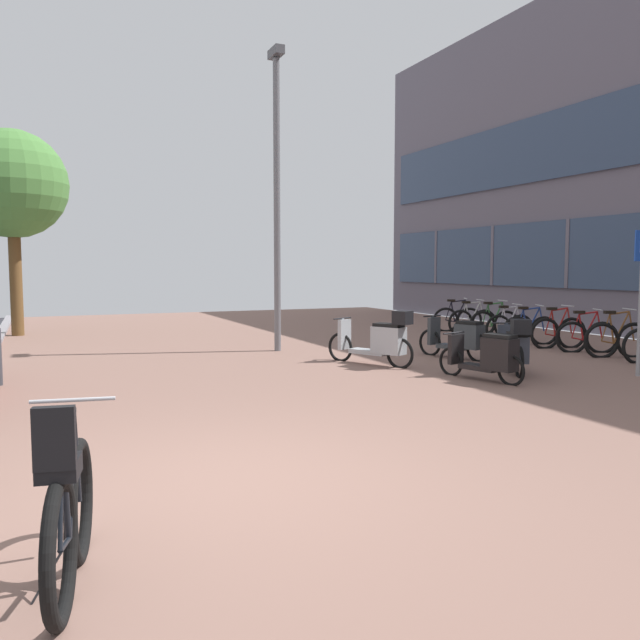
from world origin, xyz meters
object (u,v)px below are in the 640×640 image
object	(u,v)px
scooter_extra	(380,340)
scooter_far	(515,347)
bicycle_rack_03	(618,340)
bicycle_rack_04	(587,337)
bicycle_rack_05	(558,333)
lamp_post	(277,187)
street_tree	(12,185)
bicycle_rack_08	(494,324)
bicycle_foreground	(63,517)
scooter_mid	(489,356)
bicycle_rack_10	(457,319)
bicycle_rack_09	(472,322)
bicycle_rack_06	(530,330)
scooter_near	(460,338)
bicycle_rack_07	(509,327)

from	to	relation	value
scooter_extra	scooter_far	bearing A→B (deg)	-45.16
bicycle_rack_03	bicycle_rack_04	bearing A→B (deg)	88.98
bicycle_rack_05	lamp_post	bearing A→B (deg)	159.89
bicycle_rack_05	street_tree	size ratio (longest dim) A/B	0.25
street_tree	bicycle_rack_08	bearing A→B (deg)	-25.82
bicycle_rack_03	bicycle_rack_08	size ratio (longest dim) A/B	0.98
bicycle_foreground	bicycle_rack_08	size ratio (longest dim) A/B	1.07
bicycle_rack_03	scooter_mid	distance (m)	4.20
bicycle_rack_10	lamp_post	distance (m)	7.02
bicycle_rack_04	bicycle_rack_08	distance (m)	3.15
bicycle_rack_09	scooter_extra	size ratio (longest dim) A/B	0.76
bicycle_rack_06	bicycle_rack_10	xyz separation A→B (m)	(0.26, 3.15, 0.01)
bicycle_rack_03	bicycle_rack_10	world-z (taller)	bicycle_rack_03
bicycle_rack_05	scooter_near	bearing A→B (deg)	-171.22
bicycle_rack_10	scooter_far	distance (m)	7.01
scooter_mid	scooter_far	distance (m)	0.99
bicycle_rack_03	bicycle_rack_06	size ratio (longest dim) A/B	1.06
bicycle_rack_03	bicycle_rack_09	xyz separation A→B (m)	(0.09, 4.72, -0.01)
bicycle_rack_06	street_tree	bearing A→B (deg)	147.42
bicycle_rack_03	scooter_near	distance (m)	3.20
bicycle_rack_05	bicycle_rack_06	bearing A→B (deg)	95.82
bicycle_rack_03	street_tree	size ratio (longest dim) A/B	0.25
bicycle_rack_09	bicycle_rack_10	world-z (taller)	bicycle_rack_10
bicycle_foreground	scooter_far	distance (m)	8.60
bicycle_rack_07	scooter_mid	world-z (taller)	bicycle_rack_07
bicycle_rack_06	scooter_far	xyz separation A→B (m)	(-3.09, -3.00, 0.11)
bicycle_rack_09	lamp_post	distance (m)	6.77
lamp_post	street_tree	world-z (taller)	lamp_post
bicycle_rack_04	bicycle_rack_08	bearing A→B (deg)	87.01
bicycle_rack_03	lamp_post	bearing A→B (deg)	147.50
bicycle_foreground	scooter_mid	bearing A→B (deg)	33.52
scooter_near	scooter_far	world-z (taller)	scooter_far
bicycle_rack_04	scooter_near	size ratio (longest dim) A/B	0.72
scooter_near	scooter_far	bearing A→B (deg)	-95.46
scooter_near	scooter_mid	world-z (taller)	scooter_near
bicycle_foreground	bicycle_rack_05	size ratio (longest dim) A/B	1.10
bicycle_rack_08	bicycle_rack_09	distance (m)	0.79
scooter_extra	bicycle_rack_09	bearing A→B (deg)	36.91
bicycle_rack_03	bicycle_rack_06	distance (m)	2.36
bicycle_rack_07	scooter_mid	size ratio (longest dim) A/B	0.77
bicycle_rack_04	bicycle_rack_09	distance (m)	3.94
bicycle_rack_03	lamp_post	world-z (taller)	lamp_post
scooter_near	lamp_post	xyz separation A→B (m)	(-2.82, 2.60, 3.07)
bicycle_foreground	scooter_near	world-z (taller)	bicycle_foreground
scooter_extra	lamp_post	size ratio (longest dim) A/B	0.28
bicycle_rack_06	bicycle_rack_09	world-z (taller)	bicycle_rack_09
scooter_mid	scooter_extra	size ratio (longest dim) A/B	0.92
bicycle_rack_07	scooter_extra	distance (m)	5.27
bicycle_rack_07	bicycle_rack_10	world-z (taller)	bicycle_rack_10
bicycle_rack_03	lamp_post	xyz separation A→B (m)	(-5.82, 3.71, 3.13)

